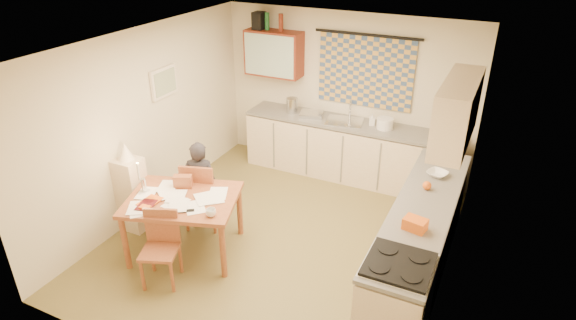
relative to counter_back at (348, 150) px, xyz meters
The scene contains 44 objects.
floor 2.01m from the counter_back, 95.96° to the right, with size 4.00×4.50×0.02m, color brown.
ceiling 2.84m from the counter_back, 95.96° to the right, with size 4.00×4.50×0.02m, color white.
wall_back 0.88m from the counter_back, 123.29° to the left, with size 4.00×0.02×2.50m, color beige.
wall_front 4.29m from the counter_back, 92.77° to the right, with size 4.00×0.02×2.50m, color beige.
wall_left 3.06m from the counter_back, 138.62° to the right, with size 0.02×4.50×2.50m, color beige.
wall_right 2.78m from the counter_back, 47.19° to the right, with size 0.02×4.50×2.50m, color beige.
window_blind 1.23m from the counter_back, 70.34° to the left, with size 1.45×0.03×1.05m, color #334C78.
curtain_rod 1.77m from the counter_back, 68.90° to the left, with size 0.04×0.04×1.60m, color black.
wall_cabinet 1.92m from the counter_back, behind, with size 0.90×0.34×0.70m, color #5F1E10.
wall_cabinet_glass 1.91m from the counter_back, behind, with size 0.84×0.02×0.64m, color #99B2A5.
upper_cabinet_right 2.56m from the counter_back, 40.72° to the right, with size 0.34×1.30×0.70m, color beige.
framed_print 2.95m from the counter_back, 144.51° to the right, with size 0.04×0.50×0.40m, color beige.
print_canvas 2.93m from the counter_back, 144.19° to the right, with size 0.01×0.42×0.32m, color beige.
counter_back is the anchor object (origin of this frame).
counter_right 2.41m from the counter_back, 51.61° to the right, with size 0.62×2.95×0.92m.
stove 3.35m from the counter_back, 63.46° to the right, with size 0.61×0.61×0.95m.
sink 0.44m from the counter_back, behind, with size 0.55×0.45×0.10m, color silver.
tap 0.64m from the counter_back, 111.29° to the left, with size 0.03×0.03×0.28m, color silver.
dish_rack 0.81m from the counter_back, behind, with size 0.35×0.30×0.06m, color silver.
kettle 1.14m from the counter_back, behind, with size 0.18×0.18×0.24m, color silver.
mixing_bowl 0.76m from the counter_back, ahead, with size 0.24×0.24×0.16m, color white.
soap_bottle 0.64m from the counter_back, ahead, with size 0.10×0.10×0.18m, color white.
bowl 1.95m from the counter_back, 37.56° to the right, with size 0.30×0.30×0.06m, color white.
orange_bag 2.86m from the counter_back, 57.82° to the right, with size 0.22×0.16×0.12m, color orange.
fruit_orange 2.17m from the counter_back, 46.59° to the right, with size 0.10×0.10×0.10m, color orange.
speaker 2.44m from the counter_back, behind, with size 0.16×0.20×0.26m, color black.
bottle_green 2.35m from the counter_back, behind, with size 0.07×0.07×0.26m, color #195926.
bottle_brown 2.21m from the counter_back, behind, with size 0.07×0.07×0.26m, color #5F1E10.
dining_table 2.91m from the counter_back, 113.18° to the right, with size 1.51×1.32×0.75m.
chair_far 2.47m from the counter_back, 120.67° to the right, with size 0.54×0.54×0.96m.
chair_near 3.42m from the counter_back, 107.93° to the right, with size 0.50×0.50×0.85m.
person 2.49m from the counter_back, 120.97° to the right, with size 0.52×0.44×1.22m, color black.
shelf_stand 3.28m from the counter_back, 128.59° to the right, with size 0.32×0.30×1.01m, color beige.
lampshade 3.34m from the counter_back, 128.59° to the right, with size 0.20×0.20×0.22m, color beige.
letter_rack 2.80m from the counter_back, 117.51° to the right, with size 0.22×0.10×0.16m, color brown.
mug 2.93m from the counter_back, 102.25° to the right, with size 0.12×0.12×0.09m, color white.
magazine 3.39m from the counter_back, 116.19° to the right, with size 0.24×0.29×0.02m, color maroon.
book 3.30m from the counter_back, 117.40° to the right, with size 0.20×0.27×0.02m, color orange.
orange_box 3.36m from the counter_back, 114.03° to the right, with size 0.12×0.08×0.04m, color orange.
eyeglasses 3.03m from the counter_back, 107.36° to the right, with size 0.13×0.04×0.02m, color black.
candle_holder 3.22m from the counter_back, 120.69° to the right, with size 0.06×0.06×0.18m, color silver.
candle 3.30m from the counter_back, 120.65° to the right, with size 0.02×0.02×0.22m, color white.
candle_flame 3.32m from the counter_back, 119.97° to the right, with size 0.02×0.02×0.02m, color #FFCC66.
papers 2.99m from the counter_back, 113.22° to the right, with size 1.10×1.05×0.02m.
Camera 1 is at (2.28, -4.55, 3.69)m, focal length 30.00 mm.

